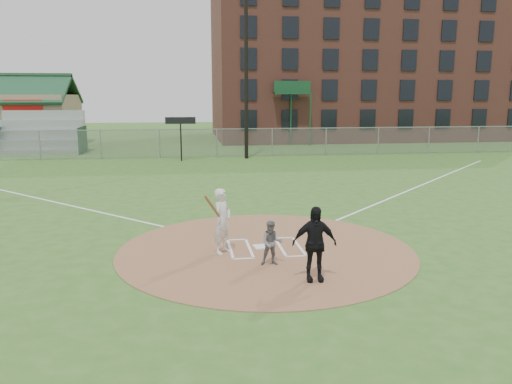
{
  "coord_description": "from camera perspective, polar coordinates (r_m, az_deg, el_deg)",
  "views": [
    {
      "loc": [
        -2.18,
        -13.48,
        4.34
      ],
      "look_at": [
        0.0,
        2.0,
        1.3
      ],
      "focal_mm": 35.0,
      "sensor_mm": 36.0,
      "label": 1
    }
  ],
  "objects": [
    {
      "name": "ground",
      "position": [
        14.33,
        1.12,
        -6.63
      ],
      "size": [
        140.0,
        140.0,
        0.0
      ],
      "primitive_type": "plane",
      "color": "#346221",
      "rests_on": "ground"
    },
    {
      "name": "batters_boxes",
      "position": [
        14.46,
        1.03,
        -6.36
      ],
      "size": [
        2.08,
        1.88,
        0.01
      ],
      "color": "white",
      "rests_on": "dirt_circle"
    },
    {
      "name": "foul_line_third",
      "position": [
        23.89,
        -24.45,
        -0.45
      ],
      "size": [
        17.04,
        17.04,
        0.01
      ],
      "primitive_type": "cube",
      "rotation": [
        0.0,
        0.0,
        0.79
      ],
      "color": "white",
      "rests_on": "ground"
    },
    {
      "name": "home_plate",
      "position": [
        14.51,
        0.64,
        -6.26
      ],
      "size": [
        0.5,
        0.5,
        0.03
      ],
      "primitive_type": "cube",
      "rotation": [
        0.0,
        0.0,
        0.16
      ],
      "color": "white",
      "rests_on": "dirt_circle"
    },
    {
      "name": "foul_line_first",
      "position": [
        25.48,
        18.15,
        0.65
      ],
      "size": [
        17.04,
        17.04,
        0.01
      ],
      "primitive_type": "cube",
      "rotation": [
        0.0,
        0.0,
        -0.79
      ],
      "color": "white",
      "rests_on": "ground"
    },
    {
      "name": "catcher",
      "position": [
        12.9,
        1.81,
        -5.83
      ],
      "size": [
        0.59,
        0.48,
        1.17
      ],
      "primitive_type": "imported",
      "rotation": [
        0.0,
        0.0,
        -0.06
      ],
      "color": "slate",
      "rests_on": "dirt_circle"
    },
    {
      "name": "umpire",
      "position": [
        11.82,
        6.68,
        -5.89
      ],
      "size": [
        1.07,
        0.49,
        1.8
      ],
      "primitive_type": "imported",
      "rotation": [
        0.0,
        0.0,
        -0.05
      ],
      "color": "black",
      "rests_on": "dirt_circle"
    },
    {
      "name": "outfield_fence",
      "position": [
        35.7,
        -4.5,
        5.62
      ],
      "size": [
        56.08,
        0.08,
        2.03
      ],
      "color": "slate",
      "rests_on": "ground"
    },
    {
      "name": "light_pole",
      "position": [
        34.81,
        -1.14,
        14.73
      ],
      "size": [
        1.2,
        0.3,
        12.22
      ],
      "color": "black",
      "rests_on": "ground"
    },
    {
      "name": "dirt_circle",
      "position": [
        14.32,
        1.12,
        -6.59
      ],
      "size": [
        8.4,
        8.4,
        0.02
      ],
      "primitive_type": "cylinder",
      "color": "#996A48",
      "rests_on": "ground"
    },
    {
      "name": "brick_warehouse",
      "position": [
        54.65,
        11.79,
        14.08
      ],
      "size": [
        30.0,
        17.17,
        15.0
      ],
      "color": "brown",
      "rests_on": "ground"
    },
    {
      "name": "scoreboard_sign",
      "position": [
        33.74,
        -8.62,
        7.55
      ],
      "size": [
        2.0,
        0.1,
        2.93
      ],
      "color": "black",
      "rests_on": "ground"
    },
    {
      "name": "bleachers",
      "position": [
        41.22,
        -23.36,
        6.28
      ],
      "size": [
        6.08,
        3.2,
        3.2
      ],
      "color": "#B7BABF",
      "rests_on": "ground"
    },
    {
      "name": "clubhouse",
      "position": [
        49.13,
        -27.04,
        7.53
      ],
      "size": [
        12.2,
        8.71,
        6.23
      ],
      "color": "#9A8668",
      "rests_on": "ground"
    },
    {
      "name": "batter_at_plate",
      "position": [
        13.8,
        -3.87,
        -3.32
      ],
      "size": [
        0.91,
        1.03,
        1.82
      ],
      "color": "silver",
      "rests_on": "dirt_circle"
    }
  ]
}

